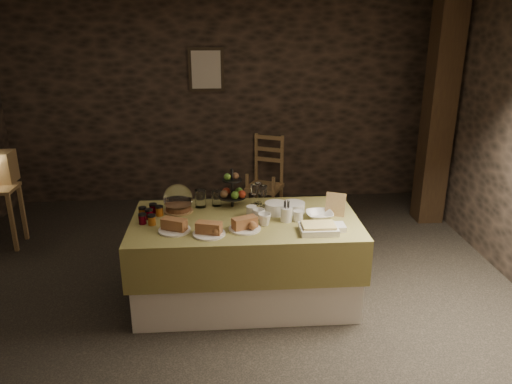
{
  "coord_description": "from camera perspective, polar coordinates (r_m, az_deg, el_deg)",
  "views": [
    {
      "loc": [
        0.02,
        -4.05,
        2.41
      ],
      "look_at": [
        0.32,
        0.2,
        0.89
      ],
      "focal_mm": 35.0,
      "sensor_mm": 36.0,
      "label": 1
    }
  ],
  "objects": [
    {
      "name": "menu_frame",
      "position": [
        4.36,
        9.06,
        -1.53
      ],
      "size": [
        0.18,
        0.13,
        0.22
      ],
      "primitive_type": "cube",
      "rotation": [
        -0.24,
        0.0,
        -0.41
      ],
      "color": "olive",
      "rests_on": "buffet_table"
    },
    {
      "name": "storage_jar_a",
      "position": [
        4.52,
        -6.37,
        -0.75
      ],
      "size": [
        0.1,
        0.1,
        0.16
      ],
      "primitive_type": "cylinder",
      "color": "white",
      "rests_on": "buffet_table"
    },
    {
      "name": "bread_platter_left",
      "position": [
        4.06,
        -9.32,
        -3.9
      ],
      "size": [
        0.26,
        0.26,
        0.11
      ],
      "color": "white",
      "rests_on": "buffet_table"
    },
    {
      "name": "cup_b",
      "position": [
        4.12,
        0.97,
        -3.15
      ],
      "size": [
        0.14,
        0.14,
        0.1
      ],
      "primitive_type": "imported",
      "rotation": [
        0.0,
        0.0,
        -0.36
      ],
      "color": "white",
      "rests_on": "buffet_table"
    },
    {
      "name": "cup_a",
      "position": [
        4.24,
        0.31,
        -2.55
      ],
      "size": [
        0.13,
        0.13,
        0.09
      ],
      "primitive_type": "imported",
      "rotation": [
        0.0,
        0.0,
        0.13
      ],
      "color": "white",
      "rests_on": "buffet_table"
    },
    {
      "name": "ground_plane",
      "position": [
        4.71,
        -3.83,
        -11.18
      ],
      "size": [
        5.5,
        5.0,
        0.01
      ],
      "primitive_type": "cube",
      "color": "black",
      "rests_on": "ground"
    },
    {
      "name": "mug_c",
      "position": [
        4.29,
        -0.52,
        -2.22
      ],
      "size": [
        0.09,
        0.09,
        0.09
      ],
      "primitive_type": "cylinder",
      "color": "white",
      "rests_on": "buffet_table"
    },
    {
      "name": "timber_column",
      "position": [
        6.25,
        20.1,
        8.21
      ],
      "size": [
        0.3,
        0.3,
        2.6
      ],
      "primitive_type": "cube",
      "color": "black",
      "rests_on": "ground_plane"
    },
    {
      "name": "jam_jars",
      "position": [
        4.34,
        -12.04,
        -2.55
      ],
      "size": [
        0.2,
        0.32,
        0.07
      ],
      "color": "#4C0111",
      "rests_on": "buffet_table"
    },
    {
      "name": "bread_platter_center",
      "position": [
        3.96,
        -5.4,
        -4.34
      ],
      "size": [
        0.26,
        0.26,
        0.11
      ],
      "color": "white",
      "rests_on": "buffet_table"
    },
    {
      "name": "tart_dish",
      "position": [
        4.02,
        7.15,
        -4.14
      ],
      "size": [
        0.3,
        0.22,
        0.07
      ],
      "color": "white",
      "rests_on": "buffet_table"
    },
    {
      "name": "square_dish",
      "position": [
        4.09,
        9.15,
        -3.98
      ],
      "size": [
        0.14,
        0.14,
        0.04
      ],
      "primitive_type": "cube",
      "color": "white",
      "rests_on": "buffet_table"
    },
    {
      "name": "cake_dome",
      "position": [
        4.44,
        -8.91,
        -0.93
      ],
      "size": [
        0.26,
        0.26,
        0.26
      ],
      "color": "olive",
      "rests_on": "buffet_table"
    },
    {
      "name": "bowl",
      "position": [
        4.29,
        7.27,
        -2.65
      ],
      "size": [
        0.24,
        0.24,
        0.06
      ],
      "primitive_type": "imported",
      "rotation": [
        0.0,
        0.0,
        0.06
      ],
      "color": "white",
      "rests_on": "buffet_table"
    },
    {
      "name": "storage_jar_b",
      "position": [
        4.54,
        -4.52,
        -0.72
      ],
      "size": [
        0.09,
        0.09,
        0.14
      ],
      "primitive_type": "cylinder",
      "color": "white",
      "rests_on": "buffet_table"
    },
    {
      "name": "mug_d",
      "position": [
        4.22,
        4.82,
        -2.73
      ],
      "size": [
        0.08,
        0.08,
        0.09
      ],
      "primitive_type": "cylinder",
      "color": "white",
      "rests_on": "buffet_table"
    },
    {
      "name": "chair",
      "position": [
        6.67,
        0.94,
        2.13
      ],
      "size": [
        0.56,
        0.55,
        0.71
      ],
      "rotation": [
        0.0,
        0.0,
        -0.43
      ],
      "color": "olive",
      "rests_on": "ground_plane"
    },
    {
      "name": "framed_picture",
      "position": [
        6.55,
        -5.71,
        13.75
      ],
      "size": [
        0.45,
        0.04,
        0.55
      ],
      "color": "#2F2418",
      "rests_on": "room_shell"
    },
    {
      "name": "plate_stack_b",
      "position": [
        4.41,
        4.31,
        -1.75
      ],
      "size": [
        0.2,
        0.2,
        0.08
      ],
      "primitive_type": "cylinder",
      "color": "white",
      "rests_on": "buffet_table"
    },
    {
      "name": "buffet_table",
      "position": [
        4.39,
        -1.22,
        -7.04
      ],
      "size": [
        1.93,
        1.03,
        0.77
      ],
      "color": "silver",
      "rests_on": "ground_plane"
    },
    {
      "name": "fruit_stand",
      "position": [
        4.48,
        -2.67,
        -0.02
      ],
      "size": [
        0.25,
        0.25,
        0.36
      ],
      "rotation": [
        0.0,
        0.0,
        0.27
      ],
      "color": "black",
      "rests_on": "buffet_table"
    },
    {
      "name": "plate_stack_a",
      "position": [
        4.36,
        2.25,
        -1.85
      ],
      "size": [
        0.19,
        0.19,
        0.1
      ],
      "primitive_type": "cylinder",
      "color": "white",
      "rests_on": "buffet_table"
    },
    {
      "name": "cutlery_holder",
      "position": [
        4.2,
        3.5,
        -2.56
      ],
      "size": [
        0.1,
        0.1,
        0.12
      ],
      "primitive_type": "cylinder",
      "color": "white",
      "rests_on": "buffet_table"
    },
    {
      "name": "bread_platter_right",
      "position": [
        4.04,
        -1.3,
        -3.78
      ],
      "size": [
        0.26,
        0.26,
        0.11
      ],
      "color": "white",
      "rests_on": "buffet_table"
    },
    {
      "name": "room_shell",
      "position": [
        4.14,
        -4.32,
        7.74
      ],
      "size": [
        5.52,
        5.02,
        2.6
      ],
      "color": "black",
      "rests_on": "ground"
    }
  ]
}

